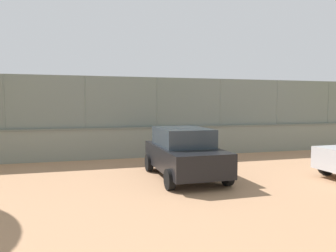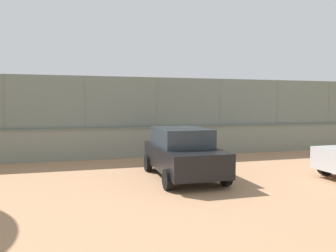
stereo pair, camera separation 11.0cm
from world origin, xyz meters
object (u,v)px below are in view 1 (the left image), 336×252
at_px(player_near_wall_returning, 184,132).
at_px(parked_car_black, 184,152).
at_px(player_at_service_line, 121,130).
at_px(sports_ball, 116,148).

distance_m(player_near_wall_returning, parked_car_black, 6.89).
relative_size(player_at_service_line, player_near_wall_returning, 1.07).
bearing_deg(player_near_wall_returning, player_at_service_line, -25.77).
relative_size(player_at_service_line, sports_ball, 10.40).
distance_m(player_at_service_line, sports_ball, 1.22).
bearing_deg(parked_car_black, player_at_service_line, -81.94).
distance_m(player_near_wall_returning, sports_ball, 3.87).
height_order(player_at_service_line, sports_ball, player_at_service_line).
height_order(sports_ball, parked_car_black, parked_car_black).
xyz_separation_m(sports_ball, parked_car_black, (-1.54, 7.41, 0.78)).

